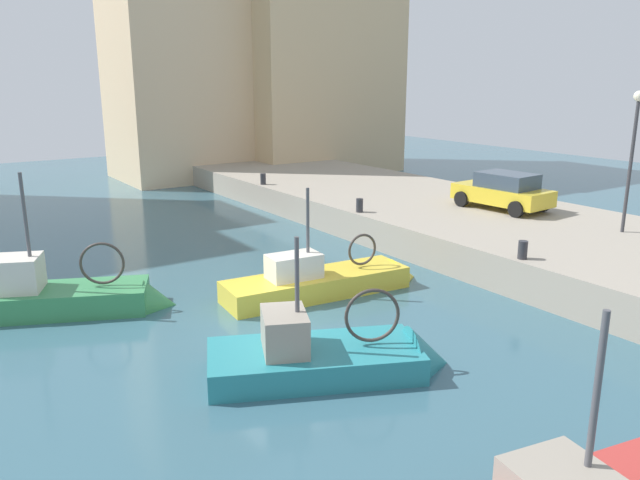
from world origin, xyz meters
TOP-DOWN VIEW (x-y plane):
  - water_surface at (0.00, 0.00)m, footprint 80.00×80.00m
  - quay_wall at (11.50, 0.00)m, footprint 9.00×56.00m
  - fishing_boat_green at (-4.44, 4.39)m, footprint 6.26×3.93m
  - fishing_boat_teal at (-0.20, -2.95)m, footprint 5.82×4.02m
  - fishing_boat_yellow at (2.67, 1.54)m, footprint 6.72×2.26m
  - parked_car_yellow at (12.58, 3.19)m, footprint 2.23×4.04m
  - mooring_bollard_south at (7.35, -2.00)m, footprint 0.28×0.28m
  - mooring_bollard_mid at (7.35, 6.00)m, footprint 0.28×0.28m
  - mooring_bollard_north at (7.35, 14.00)m, footprint 0.28×0.28m
  - quay_streetlamp at (13.00, -1.77)m, footprint 0.36×0.36m
  - waterfront_building_west_mid at (16.66, 24.45)m, footprint 11.12×9.36m
  - waterfront_building_east_mid at (7.68, 25.76)m, footprint 8.14×7.28m

SIDE VIEW (x-z plane):
  - water_surface at x=0.00m, z-range 0.00..0.00m
  - fishing_boat_yellow at x=2.67m, z-range -1.93..2.13m
  - fishing_boat_teal at x=-0.20m, z-range -1.95..2.17m
  - fishing_boat_green at x=-4.44m, z-range -2.26..2.52m
  - quay_wall at x=11.50m, z-range 0.00..1.20m
  - mooring_bollard_south at x=7.35m, z-range 1.20..1.75m
  - mooring_bollard_mid at x=7.35m, z-range 1.20..1.75m
  - mooring_bollard_north at x=7.35m, z-range 1.20..1.75m
  - parked_car_yellow at x=12.58m, z-range 1.21..2.71m
  - quay_streetlamp at x=13.00m, z-range 2.04..6.87m
  - waterfront_building_west_mid at x=16.66m, z-range 0.02..18.19m
  - waterfront_building_east_mid at x=7.68m, z-range 0.02..21.26m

